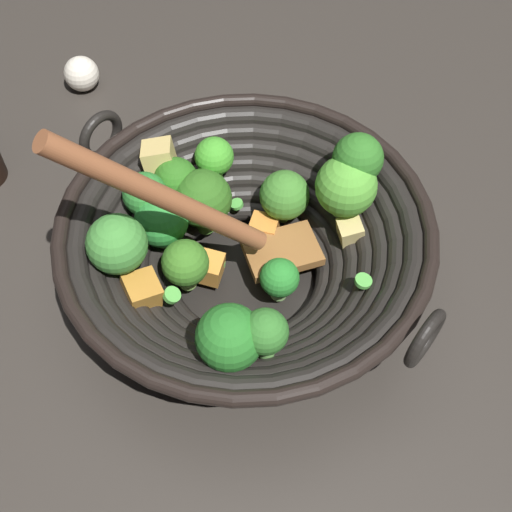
{
  "coord_description": "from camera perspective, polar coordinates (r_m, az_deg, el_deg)",
  "views": [
    {
      "loc": [
        -0.37,
        0.05,
        0.57
      ],
      "look_at": [
        0.01,
        -0.01,
        0.03
      ],
      "focal_mm": 47.7,
      "sensor_mm": 36.0,
      "label": 1
    }
  ],
  "objects": [
    {
      "name": "ground_plane",
      "position": [
        0.68,
        -0.79,
        -2.35
      ],
      "size": [
        4.0,
        4.0,
        0.0
      ],
      "primitive_type": "plane",
      "color": "#332D28"
    },
    {
      "name": "wok",
      "position": [
        0.63,
        -1.04,
        1.08
      ],
      "size": [
        0.34,
        0.34,
        0.25
      ],
      "color": "black",
      "rests_on": "ground"
    },
    {
      "name": "garlic_bulb",
      "position": [
        0.89,
        -14.42,
        14.58
      ],
      "size": [
        0.04,
        0.04,
        0.04
      ],
      "primitive_type": "sphere",
      "color": "silver",
      "rests_on": "ground"
    }
  ]
}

